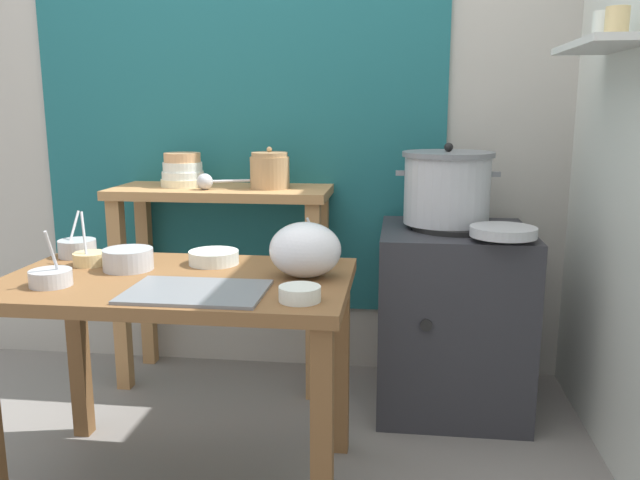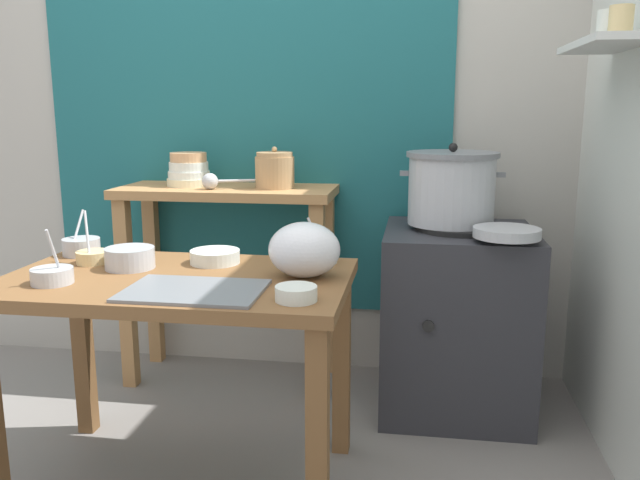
{
  "view_description": "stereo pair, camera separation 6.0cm",
  "coord_description": "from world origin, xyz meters",
  "px_view_note": "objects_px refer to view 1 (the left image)",
  "views": [
    {
      "loc": [
        0.59,
        -1.93,
        1.24
      ],
      "look_at": [
        0.34,
        0.12,
        0.82
      ],
      "focal_mm": 36.21,
      "sensor_mm": 36.0,
      "label": 1
    },
    {
      "loc": [
        0.65,
        -1.92,
        1.24
      ],
      "look_at": [
        0.34,
        0.12,
        0.82
      ],
      "focal_mm": 36.21,
      "sensor_mm": 36.0,
      "label": 2
    }
  ],
  "objects_px": {
    "prep_bowl_6": "(300,293)",
    "prep_bowl_4": "(77,247)",
    "prep_bowl_5": "(214,257)",
    "bowl_stack_enamel": "(183,171)",
    "wide_pan": "(503,232)",
    "steamer_pot": "(447,187)",
    "prep_bowl_1": "(320,255)",
    "back_shelf_table": "(223,236)",
    "prep_bowl_3": "(128,258)",
    "prep_table": "(178,310)",
    "ladle": "(207,182)",
    "prep_bowl_0": "(51,277)",
    "prep_bowl_2": "(90,258)",
    "clay_pot": "(270,171)",
    "stove_block": "(452,317)",
    "plastic_bag": "(305,250)",
    "serving_tray": "(196,292)"
  },
  "relations": [
    {
      "from": "back_shelf_table",
      "to": "prep_bowl_1",
      "type": "relative_size",
      "value": 6.08
    },
    {
      "from": "prep_table",
      "to": "bowl_stack_enamel",
      "type": "bearing_deg",
      "value": 106.88
    },
    {
      "from": "prep_bowl_2",
      "to": "prep_bowl_6",
      "type": "bearing_deg",
      "value": -22.92
    },
    {
      "from": "back_shelf_table",
      "to": "prep_bowl_2",
      "type": "height_order",
      "value": "same"
    },
    {
      "from": "prep_table",
      "to": "clay_pot",
      "type": "distance_m",
      "value": 0.94
    },
    {
      "from": "prep_bowl_6",
      "to": "prep_bowl_1",
      "type": "bearing_deg",
      "value": 90.19
    },
    {
      "from": "steamer_pot",
      "to": "prep_bowl_1",
      "type": "relative_size",
      "value": 2.64
    },
    {
      "from": "steamer_pot",
      "to": "prep_bowl_4",
      "type": "distance_m",
      "value": 1.44
    },
    {
      "from": "prep_bowl_6",
      "to": "prep_bowl_4",
      "type": "bearing_deg",
      "value": 153.31
    },
    {
      "from": "prep_bowl_5",
      "to": "bowl_stack_enamel",
      "type": "bearing_deg",
      "value": 115.87
    },
    {
      "from": "ladle",
      "to": "prep_bowl_3",
      "type": "height_order",
      "value": "ladle"
    },
    {
      "from": "prep_bowl_1",
      "to": "prep_bowl_3",
      "type": "distance_m",
      "value": 0.64
    },
    {
      "from": "serving_tray",
      "to": "prep_bowl_3",
      "type": "relative_size",
      "value": 2.45
    },
    {
      "from": "stove_block",
      "to": "ladle",
      "type": "height_order",
      "value": "ladle"
    },
    {
      "from": "clay_pot",
      "to": "wide_pan",
      "type": "distance_m",
      "value": 1.03
    },
    {
      "from": "steamer_pot",
      "to": "serving_tray",
      "type": "bearing_deg",
      "value": -129.97
    },
    {
      "from": "steamer_pot",
      "to": "clay_pot",
      "type": "bearing_deg",
      "value": 171.7
    },
    {
      "from": "bowl_stack_enamel",
      "to": "prep_bowl_2",
      "type": "relative_size",
      "value": 1.09
    },
    {
      "from": "wide_pan",
      "to": "prep_bowl_6",
      "type": "distance_m",
      "value": 0.95
    },
    {
      "from": "prep_bowl_5",
      "to": "prep_bowl_6",
      "type": "distance_m",
      "value": 0.53
    },
    {
      "from": "prep_table",
      "to": "stove_block",
      "type": "relative_size",
      "value": 1.41
    },
    {
      "from": "prep_bowl_4",
      "to": "stove_block",
      "type": "bearing_deg",
      "value": 19.64
    },
    {
      "from": "bowl_stack_enamel",
      "to": "prep_bowl_1",
      "type": "xyz_separation_m",
      "value": [
        0.69,
        -0.63,
        -0.22
      ]
    },
    {
      "from": "prep_bowl_2",
      "to": "prep_bowl_6",
      "type": "distance_m",
      "value": 0.84
    },
    {
      "from": "prep_bowl_5",
      "to": "prep_bowl_1",
      "type": "bearing_deg",
      "value": 10.08
    },
    {
      "from": "wide_pan",
      "to": "plastic_bag",
      "type": "bearing_deg",
      "value": -146.86
    },
    {
      "from": "prep_bowl_2",
      "to": "bowl_stack_enamel",
      "type": "bearing_deg",
      "value": 84.28
    },
    {
      "from": "prep_bowl_0",
      "to": "prep_bowl_5",
      "type": "height_order",
      "value": "prep_bowl_0"
    },
    {
      "from": "prep_bowl_1",
      "to": "steamer_pot",
      "type": "bearing_deg",
      "value": 47.2
    },
    {
      "from": "ladle",
      "to": "prep_bowl_6",
      "type": "distance_m",
      "value": 1.14
    },
    {
      "from": "stove_block",
      "to": "plastic_bag",
      "type": "distance_m",
      "value": 0.95
    },
    {
      "from": "plastic_bag",
      "to": "prep_bowl_3",
      "type": "relative_size",
      "value": 1.39
    },
    {
      "from": "ladle",
      "to": "prep_bowl_3",
      "type": "relative_size",
      "value": 1.52
    },
    {
      "from": "plastic_bag",
      "to": "prep_bowl_2",
      "type": "relative_size",
      "value": 1.26
    },
    {
      "from": "prep_bowl_3",
      "to": "prep_bowl_4",
      "type": "relative_size",
      "value": 1.02
    },
    {
      "from": "plastic_bag",
      "to": "prep_bowl_6",
      "type": "distance_m",
      "value": 0.27
    },
    {
      "from": "steamer_pot",
      "to": "wide_pan",
      "type": "bearing_deg",
      "value": -53.14
    },
    {
      "from": "prep_bowl_3",
      "to": "serving_tray",
      "type": "bearing_deg",
      "value": -38.36
    },
    {
      "from": "prep_table",
      "to": "wide_pan",
      "type": "relative_size",
      "value": 4.51
    },
    {
      "from": "prep_table",
      "to": "prep_bowl_3",
      "type": "relative_size",
      "value": 6.73
    },
    {
      "from": "ladle",
      "to": "prep_bowl_3",
      "type": "xyz_separation_m",
      "value": [
        -0.06,
        -0.7,
        -0.18
      ]
    },
    {
      "from": "prep_bowl_0",
      "to": "prep_bowl_4",
      "type": "relative_size",
      "value": 1.09
    },
    {
      "from": "steamer_pot",
      "to": "prep_bowl_3",
      "type": "xyz_separation_m",
      "value": [
        -1.08,
        -0.67,
        -0.17
      ]
    },
    {
      "from": "wide_pan",
      "to": "prep_bowl_5",
      "type": "xyz_separation_m",
      "value": [
        -1.01,
        -0.3,
        -0.05
      ]
    },
    {
      "from": "stove_block",
      "to": "clay_pot",
      "type": "distance_m",
      "value": 1.0
    },
    {
      "from": "wide_pan",
      "to": "prep_bowl_1",
      "type": "bearing_deg",
      "value": -159.67
    },
    {
      "from": "bowl_stack_enamel",
      "to": "prep_bowl_6",
      "type": "distance_m",
      "value": 1.31
    },
    {
      "from": "prep_bowl_0",
      "to": "clay_pot",
      "type": "bearing_deg",
      "value": 64.75
    },
    {
      "from": "stove_block",
      "to": "prep_bowl_5",
      "type": "distance_m",
      "value": 1.08
    },
    {
      "from": "stove_block",
      "to": "prep_bowl_1",
      "type": "height_order",
      "value": "prep_bowl_1"
    }
  ]
}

